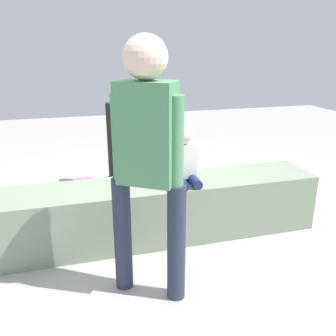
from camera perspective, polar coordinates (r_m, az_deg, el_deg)
The scene contains 12 objects.
ground_plane at distance 3.23m, azimuth -2.18°, elevation -10.76°, with size 12.00×12.00×0.00m, color #A29E9B.
concrete_ledge at distance 3.11m, azimuth -2.23°, elevation -6.74°, with size 2.85×0.50×0.50m, color gray.
child_seated at distance 2.98m, azimuth 2.52°, elevation 1.67°, with size 0.28×0.32×0.48m.
adult_standing at distance 2.15m, azimuth -3.32°, elevation 2.82°, with size 0.43×0.36×1.66m.
cake_plate at distance 3.05m, azimuth -2.12°, elevation -1.72°, with size 0.22×0.22×0.07m.
gift_bag at distance 3.85m, azimuth -13.06°, elevation -3.71°, with size 0.20×0.09×0.33m.
railing_post at distance 4.31m, azimuth -8.75°, elevation 1.94°, with size 0.36×0.36×0.98m.
water_bottle_near_gift at distance 4.09m, azimuth 11.00°, elevation -3.17°, with size 0.07×0.07×0.18m.
water_bottle_far_side at distance 3.61m, azimuth -2.68°, elevation -5.52°, with size 0.06×0.06×0.23m.
party_cup_red at distance 4.68m, azimuth 9.13°, elevation -0.61°, with size 0.08×0.08×0.11m, color red.
cake_box_white at distance 3.58m, azimuth -14.94°, elevation -6.97°, with size 0.29×0.33×0.15m, color white.
handbag_black_leather at distance 4.07m, azimuth -5.10°, elevation -2.40°, with size 0.27×0.10×0.33m.
Camera 1 is at (-0.65, -2.73, 1.59)m, focal length 38.52 mm.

